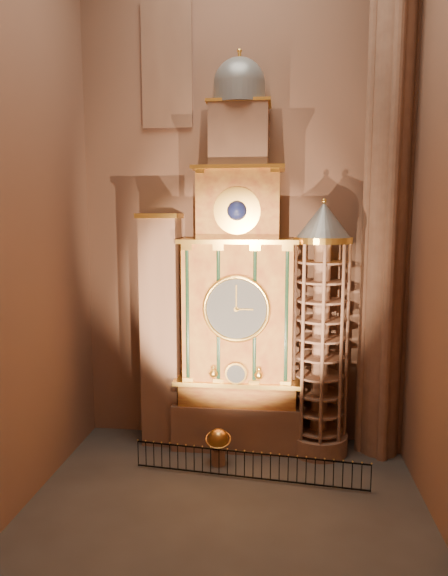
# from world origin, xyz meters

# --- Properties ---
(floor) EXTENTS (14.00, 14.00, 0.00)m
(floor) POSITION_xyz_m (0.00, 0.00, 0.00)
(floor) COLOR #383330
(floor) RESTS_ON ground
(wall_back) EXTENTS (22.00, 0.00, 22.00)m
(wall_back) POSITION_xyz_m (0.00, 6.00, 11.00)
(wall_back) COLOR #885D49
(wall_back) RESTS_ON floor
(wall_left) EXTENTS (0.00, 22.00, 22.00)m
(wall_left) POSITION_xyz_m (-7.00, 0.00, 11.00)
(wall_left) COLOR #885D49
(wall_left) RESTS_ON floor
(astronomical_clock) EXTENTS (5.60, 2.41, 16.70)m
(astronomical_clock) POSITION_xyz_m (0.00, 4.96, 6.68)
(astronomical_clock) COLOR #8C634C
(astronomical_clock) RESTS_ON floor
(portrait_tower) EXTENTS (1.80, 1.60, 10.20)m
(portrait_tower) POSITION_xyz_m (-3.40, 4.98, 5.15)
(portrait_tower) COLOR #8C634C
(portrait_tower) RESTS_ON floor
(stair_turret) EXTENTS (2.50, 2.50, 10.80)m
(stair_turret) POSITION_xyz_m (3.50, 4.70, 5.27)
(stair_turret) COLOR #8C634C
(stair_turret) RESTS_ON floor
(gothic_pier) EXTENTS (2.04, 2.04, 22.00)m
(gothic_pier) POSITION_xyz_m (6.10, 5.00, 11.00)
(gothic_pier) COLOR #8C634C
(gothic_pier) RESTS_ON floor
(stained_glass_window) EXTENTS (2.20, 0.14, 5.20)m
(stained_glass_window) POSITION_xyz_m (-3.20, 5.92, 16.50)
(stained_glass_window) COLOR navy
(stained_glass_window) RESTS_ON wall_back
(celestial_globe) EXTENTS (1.11, 1.06, 1.52)m
(celestial_globe) POSITION_xyz_m (-0.64, 2.98, 0.91)
(celestial_globe) COLOR #8C634C
(celestial_globe) RESTS_ON floor
(iron_railing) EXTENTS (9.01, 1.05, 1.07)m
(iron_railing) POSITION_xyz_m (0.68, 1.88, 0.58)
(iron_railing) COLOR black
(iron_railing) RESTS_ON floor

